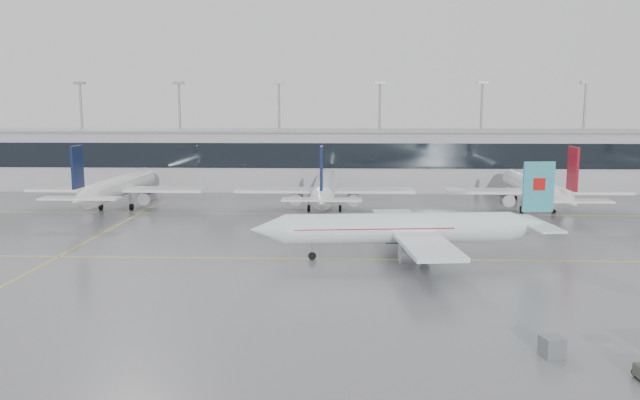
{
  "coord_description": "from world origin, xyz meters",
  "views": [
    {
      "loc": [
        2.93,
        -69.38,
        17.3
      ],
      "look_at": [
        0.0,
        12.0,
        5.0
      ],
      "focal_mm": 35.0,
      "sensor_mm": 36.0,
      "label": 1
    }
  ],
  "objects": [
    {
      "name": "gse_unit",
      "position": [
        17.59,
        -27.51,
        0.73
      ],
      "size": [
        1.73,
        1.66,
        1.45
      ],
      "primitive_type": "cube",
      "rotation": [
        0.0,
        0.0,
        0.24
      ],
      "color": "slate",
      "rests_on": "ground"
    },
    {
      "name": "parked_jet_c",
      "position": [
        -0.0,
        33.69,
        3.71
      ],
      "size": [
        29.64,
        36.96,
        11.72
      ],
      "rotation": [
        0.0,
        0.0,
        1.57
      ],
      "color": "white",
      "rests_on": "ground"
    },
    {
      "name": "taxi_line_cross",
      "position": [
        -30.0,
        15.0,
        0.01
      ],
      "size": [
        0.25,
        60.0,
        0.01
      ],
      "primitive_type": "cube",
      "color": "yellow",
      "rests_on": "ground"
    },
    {
      "name": "terminal",
      "position": [
        0.0,
        62.0,
        6.0
      ],
      "size": [
        180.0,
        15.0,
        12.0
      ],
      "primitive_type": "cube",
      "color": "#A0A0A3",
      "rests_on": "ground"
    },
    {
      "name": "terminal_roof",
      "position": [
        0.0,
        62.0,
        12.2
      ],
      "size": [
        182.0,
        16.0,
        0.4
      ],
      "primitive_type": "cube",
      "color": "gray",
      "rests_on": "ground"
    },
    {
      "name": "taxi_line_north",
      "position": [
        0.0,
        30.0,
        0.01
      ],
      "size": [
        120.0,
        0.25,
        0.01
      ],
      "primitive_type": "cube",
      "color": "yellow",
      "rests_on": "ground"
    },
    {
      "name": "light_masts",
      "position": [
        0.0,
        68.0,
        13.34
      ],
      "size": [
        156.4,
        1.0,
        22.6
      ],
      "color": "gray",
      "rests_on": "ground"
    },
    {
      "name": "parked_jet_d",
      "position": [
        35.0,
        33.69,
        3.71
      ],
      "size": [
        29.64,
        36.96,
        11.72
      ],
      "rotation": [
        0.0,
        0.0,
        1.57
      ],
      "color": "white",
      "rests_on": "ground"
    },
    {
      "name": "ground",
      "position": [
        0.0,
        0.0,
        0.0
      ],
      "size": [
        320.0,
        320.0,
        0.0
      ],
      "primitive_type": "plane",
      "color": "slate",
      "rests_on": "ground"
    },
    {
      "name": "taxi_line_main",
      "position": [
        0.0,
        0.0,
        0.01
      ],
      "size": [
        120.0,
        0.25,
        0.01
      ],
      "primitive_type": "cube",
      "color": "yellow",
      "rests_on": "ground"
    },
    {
      "name": "air_canada_jet",
      "position": [
        10.69,
        0.68,
        3.49
      ],
      "size": [
        35.53,
        28.28,
        11.04
      ],
      "rotation": [
        0.0,
        0.0,
        3.24
      ],
      "color": "white",
      "rests_on": "ground"
    },
    {
      "name": "terminal_glass",
      "position": [
        0.0,
        54.45,
        7.5
      ],
      "size": [
        180.0,
        0.2,
        5.0
      ],
      "primitive_type": "cube",
      "color": "black",
      "rests_on": "ground"
    },
    {
      "name": "parked_jet_b",
      "position": [
        -35.0,
        33.69,
        3.71
      ],
      "size": [
        29.64,
        36.96,
        11.72
      ],
      "rotation": [
        0.0,
        0.0,
        1.57
      ],
      "color": "white",
      "rests_on": "ground"
    }
  ]
}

